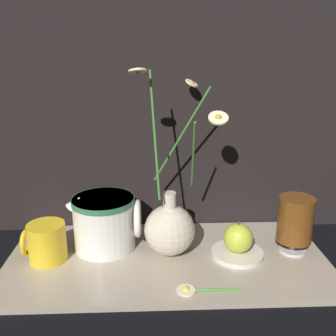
{
  "coord_description": "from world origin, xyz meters",
  "views": [
    {
      "loc": [
        -0.03,
        -0.72,
        0.44
      ],
      "look_at": [
        0.0,
        0.0,
        0.21
      ],
      "focal_mm": 40.0,
      "sensor_mm": 36.0,
      "label": 1
    }
  ],
  "objects_px": {
    "ceramic_pitcher": "(105,220)",
    "orange_fruit": "(238,238)",
    "vase_with_flowers": "(170,226)",
    "tea_glass": "(295,220)",
    "yellow_mug": "(46,243)"
  },
  "relations": [
    {
      "from": "ceramic_pitcher",
      "to": "orange_fruit",
      "type": "distance_m",
      "value": 0.3
    },
    {
      "from": "vase_with_flowers",
      "to": "tea_glass",
      "type": "xyz_separation_m",
      "value": [
        0.27,
        -0.0,
        0.01
      ]
    },
    {
      "from": "yellow_mug",
      "to": "tea_glass",
      "type": "height_order",
      "value": "tea_glass"
    },
    {
      "from": "vase_with_flowers",
      "to": "yellow_mug",
      "type": "relative_size",
      "value": 4.46
    },
    {
      "from": "yellow_mug",
      "to": "ceramic_pitcher",
      "type": "bearing_deg",
      "value": 23.69
    },
    {
      "from": "tea_glass",
      "to": "orange_fruit",
      "type": "height_order",
      "value": "tea_glass"
    },
    {
      "from": "vase_with_flowers",
      "to": "yellow_mug",
      "type": "distance_m",
      "value": 0.27
    },
    {
      "from": "ceramic_pitcher",
      "to": "vase_with_flowers",
      "type": "bearing_deg",
      "value": -12.66
    },
    {
      "from": "ceramic_pitcher",
      "to": "yellow_mug",
      "type": "bearing_deg",
      "value": -156.31
    },
    {
      "from": "ceramic_pitcher",
      "to": "tea_glass",
      "type": "relative_size",
      "value": 1.28
    },
    {
      "from": "yellow_mug",
      "to": "ceramic_pitcher",
      "type": "height_order",
      "value": "ceramic_pitcher"
    },
    {
      "from": "yellow_mug",
      "to": "ceramic_pitcher",
      "type": "distance_m",
      "value": 0.13
    },
    {
      "from": "orange_fruit",
      "to": "ceramic_pitcher",
      "type": "bearing_deg",
      "value": 170.23
    },
    {
      "from": "yellow_mug",
      "to": "orange_fruit",
      "type": "height_order",
      "value": "same"
    },
    {
      "from": "tea_glass",
      "to": "yellow_mug",
      "type": "bearing_deg",
      "value": -178.33
    }
  ]
}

